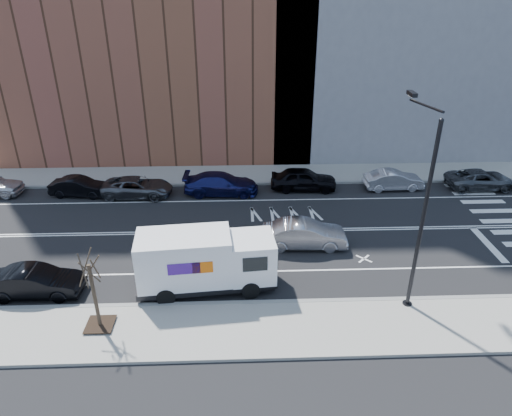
{
  "coord_description": "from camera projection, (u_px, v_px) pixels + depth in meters",
  "views": [
    {
      "loc": [
        -0.72,
        -24.19,
        13.82
      ],
      "look_at": [
        0.18,
        0.35,
        1.4
      ],
      "focal_mm": 32.0,
      "sensor_mm": 36.0,
      "label": 1
    }
  ],
  "objects": [
    {
      "name": "far_parked_g",
      "position": [
        481.0,
        179.0,
        33.24
      ],
      "size": [
        4.92,
        2.27,
        1.37
      ],
      "primitive_type": "imported",
      "rotation": [
        0.0,
        0.0,
        1.57
      ],
      "color": "#484B4F",
      "rests_on": "ground"
    },
    {
      "name": "road_markings",
      "position": [
        253.0,
        231.0,
        27.84
      ],
      "size": [
        40.0,
        8.6,
        0.01
      ],
      "primitive_type": null,
      "color": "white",
      "rests_on": "ground"
    },
    {
      "name": "streetlight",
      "position": [
        420.0,
        205.0,
        19.61
      ],
      "size": [
        0.44,
        4.02,
        9.34
      ],
      "color": "black",
      "rests_on": "ground"
    },
    {
      "name": "fedex_van",
      "position": [
        205.0,
        261.0,
        22.04
      ],
      "size": [
        6.88,
        2.89,
        3.06
      ],
      "rotation": [
        0.0,
        0.0,
        0.09
      ],
      "color": "black",
      "rests_on": "ground"
    },
    {
      "name": "far_parked_d",
      "position": [
        221.0,
        184.0,
        32.36
      ],
      "size": [
        5.33,
        2.35,
        1.52
      ],
      "primitive_type": "imported",
      "rotation": [
        0.0,
        0.0,
        1.53
      ],
      "color": "#171A51",
      "rests_on": "ground"
    },
    {
      "name": "sidewalk_far",
      "position": [
        250.0,
        175.0,
        35.65
      ],
      "size": [
        44.0,
        3.6,
        0.15
      ],
      "primitive_type": "cube",
      "color": "gray",
      "rests_on": "ground"
    },
    {
      "name": "curb_far",
      "position": [
        250.0,
        184.0,
        34.04
      ],
      "size": [
        44.0,
        0.25,
        0.17
      ],
      "primitive_type": "cube",
      "color": "gray",
      "rests_on": "ground"
    },
    {
      "name": "far_parked_c",
      "position": [
        137.0,
        187.0,
        32.05
      ],
      "size": [
        4.99,
        2.5,
        1.36
      ],
      "primitive_type": "imported",
      "rotation": [
        0.0,
        0.0,
        1.52
      ],
      "color": "#4B4D53",
      "rests_on": "ground"
    },
    {
      "name": "near_parked_rear_a",
      "position": [
        36.0,
        282.0,
        21.95
      ],
      "size": [
        4.46,
        1.59,
        1.46
      ],
      "primitive_type": "imported",
      "rotation": [
        0.0,
        0.0,
        1.56
      ],
      "color": "black",
      "rests_on": "ground"
    },
    {
      "name": "far_parked_b",
      "position": [
        79.0,
        187.0,
        32.11
      ],
      "size": [
        4.19,
        1.87,
        1.34
      ],
      "primitive_type": "imported",
      "rotation": [
        0.0,
        0.0,
        1.46
      ],
      "color": "black",
      "rests_on": "ground"
    },
    {
      "name": "ground",
      "position": [
        253.0,
        231.0,
        27.84
      ],
      "size": [
        120.0,
        120.0,
        0.0
      ],
      "primitive_type": "plane",
      "color": "black",
      "rests_on": "ground"
    },
    {
      "name": "driving_sedan",
      "position": [
        305.0,
        234.0,
        25.93
      ],
      "size": [
        4.82,
        1.82,
        1.57
      ],
      "primitive_type": "imported",
      "rotation": [
        0.0,
        0.0,
        1.54
      ],
      "color": "#A2A1A6",
      "rests_on": "ground"
    },
    {
      "name": "far_parked_f",
      "position": [
        393.0,
        180.0,
        33.11
      ],
      "size": [
        4.31,
        1.65,
        1.4
      ],
      "primitive_type": "imported",
      "rotation": [
        0.0,
        0.0,
        1.61
      ],
      "color": "silver",
      "rests_on": "ground"
    },
    {
      "name": "sidewalk_near",
      "position": [
        260.0,
        329.0,
        19.96
      ],
      "size": [
        44.0,
        3.6,
        0.15
      ],
      "primitive_type": "cube",
      "color": "gray",
      "rests_on": "ground"
    },
    {
      "name": "curb_near",
      "position": [
        258.0,
        303.0,
        21.56
      ],
      "size": [
        44.0,
        0.25,
        0.17
      ],
      "primitive_type": "cube",
      "color": "gray",
      "rests_on": "ground"
    },
    {
      "name": "crosswalk",
      "position": [
        510.0,
        226.0,
        28.36
      ],
      "size": [
        3.0,
        14.0,
        0.01
      ],
      "primitive_type": null,
      "color": "white",
      "rests_on": "ground"
    },
    {
      "name": "bldg_brick",
      "position": [
        147.0,
        17.0,
        36.52
      ],
      "size": [
        26.0,
        10.0,
        22.0
      ],
      "primitive_type": "cube",
      "color": "brown",
      "rests_on": "ground"
    },
    {
      "name": "far_parked_e",
      "position": [
        304.0,
        179.0,
        32.99
      ],
      "size": [
        4.84,
        2.2,
        1.61
      ],
      "primitive_type": "imported",
      "rotation": [
        0.0,
        0.0,
        1.51
      ],
      "color": "black",
      "rests_on": "ground"
    },
    {
      "name": "street_tree",
      "position": [
        96.0,
        302.0,
        19.46
      ],
      "size": [
        1.2,
        1.2,
        3.75
      ],
      "color": "black",
      "rests_on": "ground"
    }
  ]
}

